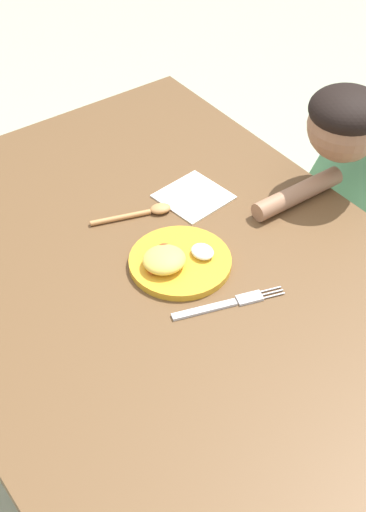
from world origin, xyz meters
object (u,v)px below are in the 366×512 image
object	(u,v)px
fork	(227,304)
spoon	(145,212)
plate	(176,261)
person	(356,237)

from	to	relation	value
fork	spoon	distance (m)	0.32
plate	spoon	xyz separation A→B (m)	(-0.17, 0.04, -0.01)
plate	fork	bearing A→B (deg)	6.60
plate	fork	world-z (taller)	plate
plate	fork	size ratio (longest dim) A/B	0.95
spoon	plate	bearing A→B (deg)	-84.98
person	plate	bearing A→B (deg)	91.46
plate	person	xyz separation A→B (m)	(-0.01, 0.58, -0.24)
fork	person	distance (m)	0.63
fork	person	size ratio (longest dim) A/B	0.22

